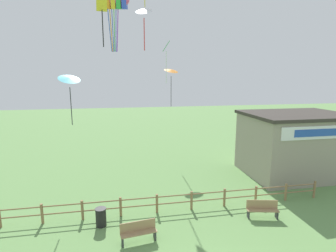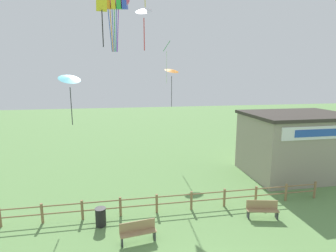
{
  "view_description": "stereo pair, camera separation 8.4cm",
  "coord_description": "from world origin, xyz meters",
  "px_view_note": "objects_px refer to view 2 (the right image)",
  "views": [
    {
      "loc": [
        -2.96,
        -7.06,
        7.61
      ],
      "look_at": [
        0.0,
        8.61,
        4.63
      ],
      "focal_mm": 28.0,
      "sensor_mm": 36.0,
      "label": 1
    },
    {
      "loc": [
        -2.88,
        -7.08,
        7.61
      ],
      "look_at": [
        0.0,
        8.61,
        4.63
      ],
      "focal_mm": 28.0,
      "sensor_mm": 36.0,
      "label": 2
    }
  ],
  "objects_px": {
    "kite_green_diamond": "(167,53)",
    "kite_yellow_diamond": "(102,13)",
    "kite_cyan_delta": "(69,79)",
    "kite_white_delta": "(144,12)",
    "trash_bin": "(101,217)",
    "seaside_building": "(295,144)",
    "park_bench_by_building": "(262,209)",
    "kite_orange_delta": "(172,71)",
    "kite_rainbow_parafoil": "(114,0)",
    "park_bench_near_fence": "(138,231)"
  },
  "relations": [
    {
      "from": "kite_green_diamond",
      "to": "kite_yellow_diamond",
      "type": "relative_size",
      "value": 1.34
    },
    {
      "from": "kite_cyan_delta",
      "to": "kite_white_delta",
      "type": "bearing_deg",
      "value": -25.25
    },
    {
      "from": "trash_bin",
      "to": "kite_white_delta",
      "type": "height_order",
      "value": "kite_white_delta"
    },
    {
      "from": "seaside_building",
      "to": "park_bench_by_building",
      "type": "xyz_separation_m",
      "value": [
        -5.94,
        -5.68,
        -1.94
      ]
    },
    {
      "from": "seaside_building",
      "to": "kite_orange_delta",
      "type": "xyz_separation_m",
      "value": [
        -8.65,
        6.35,
        5.68
      ]
    },
    {
      "from": "kite_rainbow_parafoil",
      "to": "kite_green_diamond",
      "type": "distance_m",
      "value": 5.15
    },
    {
      "from": "kite_white_delta",
      "to": "kite_yellow_diamond",
      "type": "xyz_separation_m",
      "value": [
        -2.14,
        -1.04,
        -0.35
      ]
    },
    {
      "from": "park_bench_near_fence",
      "to": "park_bench_by_building",
      "type": "distance_m",
      "value": 6.9
    },
    {
      "from": "kite_white_delta",
      "to": "kite_cyan_delta",
      "type": "relative_size",
      "value": 0.73
    },
    {
      "from": "park_bench_by_building",
      "to": "trash_bin",
      "type": "bearing_deg",
      "value": 174.78
    },
    {
      "from": "kite_yellow_diamond",
      "to": "kite_cyan_delta",
      "type": "relative_size",
      "value": 0.74
    },
    {
      "from": "seaside_building",
      "to": "kite_cyan_delta",
      "type": "height_order",
      "value": "kite_cyan_delta"
    },
    {
      "from": "kite_rainbow_parafoil",
      "to": "kite_yellow_diamond",
      "type": "xyz_separation_m",
      "value": [
        -0.56,
        -5.62,
        -2.11
      ]
    },
    {
      "from": "kite_white_delta",
      "to": "kite_yellow_diamond",
      "type": "bearing_deg",
      "value": -154.02
    },
    {
      "from": "trash_bin",
      "to": "kite_yellow_diamond",
      "type": "relative_size",
      "value": 0.41
    },
    {
      "from": "seaside_building",
      "to": "park_bench_near_fence",
      "type": "distance_m",
      "value": 14.5
    },
    {
      "from": "kite_yellow_diamond",
      "to": "kite_cyan_delta",
      "type": "height_order",
      "value": "kite_yellow_diamond"
    },
    {
      "from": "park_bench_by_building",
      "to": "kite_rainbow_parafoil",
      "type": "relative_size",
      "value": 0.42
    },
    {
      "from": "trash_bin",
      "to": "kite_green_diamond",
      "type": "bearing_deg",
      "value": 57.11
    },
    {
      "from": "park_bench_by_building",
      "to": "kite_white_delta",
      "type": "bearing_deg",
      "value": 154.98
    },
    {
      "from": "park_bench_near_fence",
      "to": "park_bench_by_building",
      "type": "height_order",
      "value": "same"
    },
    {
      "from": "park_bench_near_fence",
      "to": "kite_rainbow_parafoil",
      "type": "distance_m",
      "value": 14.82
    },
    {
      "from": "park_bench_by_building",
      "to": "kite_yellow_diamond",
      "type": "height_order",
      "value": "kite_yellow_diamond"
    },
    {
      "from": "park_bench_by_building",
      "to": "kite_yellow_diamond",
      "type": "distance_m",
      "value": 13.17
    },
    {
      "from": "seaside_building",
      "to": "kite_rainbow_parafoil",
      "type": "relative_size",
      "value": 1.85
    },
    {
      "from": "kite_rainbow_parafoil",
      "to": "park_bench_by_building",
      "type": "bearing_deg",
      "value": -44.1
    },
    {
      "from": "seaside_building",
      "to": "kite_rainbow_parafoil",
      "type": "bearing_deg",
      "value": 172.77
    },
    {
      "from": "trash_bin",
      "to": "kite_green_diamond",
      "type": "distance_m",
      "value": 12.54
    },
    {
      "from": "trash_bin",
      "to": "kite_green_diamond",
      "type": "xyz_separation_m",
      "value": [
        4.8,
        7.42,
        8.9
      ]
    },
    {
      "from": "park_bench_near_fence",
      "to": "kite_cyan_delta",
      "type": "bearing_deg",
      "value": 121.99
    },
    {
      "from": "park_bench_by_building",
      "to": "kite_cyan_delta",
      "type": "height_order",
      "value": "kite_cyan_delta"
    },
    {
      "from": "kite_green_diamond",
      "to": "kite_yellow_diamond",
      "type": "height_order",
      "value": "kite_yellow_diamond"
    },
    {
      "from": "trash_bin",
      "to": "kite_cyan_delta",
      "type": "relative_size",
      "value": 0.3
    },
    {
      "from": "park_bench_near_fence",
      "to": "kite_yellow_diamond",
      "type": "relative_size",
      "value": 0.74
    },
    {
      "from": "kite_white_delta",
      "to": "kite_orange_delta",
      "type": "distance_m",
      "value": 10.21
    },
    {
      "from": "trash_bin",
      "to": "kite_rainbow_parafoil",
      "type": "height_order",
      "value": "kite_rainbow_parafoil"
    },
    {
      "from": "trash_bin",
      "to": "kite_yellow_diamond",
      "type": "bearing_deg",
      "value": 65.01
    },
    {
      "from": "kite_orange_delta",
      "to": "kite_green_diamond",
      "type": "bearing_deg",
      "value": -106.79
    },
    {
      "from": "kite_yellow_diamond",
      "to": "kite_rainbow_parafoil",
      "type": "bearing_deg",
      "value": 84.34
    },
    {
      "from": "kite_green_diamond",
      "to": "trash_bin",
      "type": "bearing_deg",
      "value": -122.89
    },
    {
      "from": "park_bench_near_fence",
      "to": "kite_white_delta",
      "type": "distance_m",
      "value": 11.17
    },
    {
      "from": "kite_yellow_diamond",
      "to": "trash_bin",
      "type": "bearing_deg",
      "value": -114.99
    },
    {
      "from": "kite_green_diamond",
      "to": "kite_orange_delta",
      "type": "relative_size",
      "value": 0.88
    },
    {
      "from": "kite_white_delta",
      "to": "kite_orange_delta",
      "type": "xyz_separation_m",
      "value": [
        3.35,
        9.2,
        -2.89
      ]
    },
    {
      "from": "seaside_building",
      "to": "park_bench_near_fence",
      "type": "height_order",
      "value": "seaside_building"
    },
    {
      "from": "kite_white_delta",
      "to": "kite_yellow_diamond",
      "type": "distance_m",
      "value": 2.41
    },
    {
      "from": "kite_white_delta",
      "to": "kite_orange_delta",
      "type": "height_order",
      "value": "kite_white_delta"
    },
    {
      "from": "kite_yellow_diamond",
      "to": "seaside_building",
      "type": "bearing_deg",
      "value": 15.4
    },
    {
      "from": "seaside_building",
      "to": "trash_bin",
      "type": "bearing_deg",
      "value": -161.49
    },
    {
      "from": "kite_green_diamond",
      "to": "kite_cyan_delta",
      "type": "bearing_deg",
      "value": -153.34
    }
  ]
}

